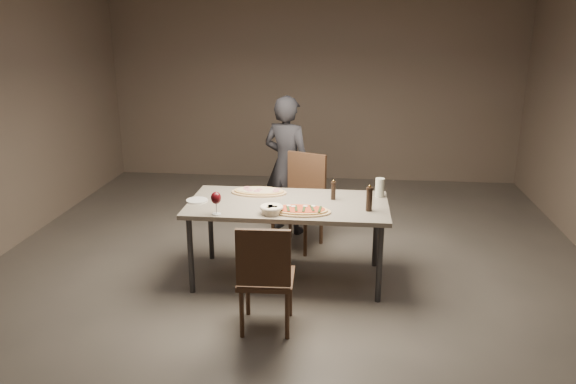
# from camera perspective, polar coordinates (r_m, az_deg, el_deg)

# --- Properties ---
(room) EXTENTS (7.00, 7.00, 7.00)m
(room) POSITION_cam_1_polar(r_m,az_deg,el_deg) (4.90, 0.00, 6.15)
(room) COLOR #5F5952
(room) RESTS_ON ground
(dining_table) EXTENTS (1.80, 0.90, 0.75)m
(dining_table) POSITION_cam_1_polar(r_m,az_deg,el_deg) (5.09, 0.00, -1.69)
(dining_table) COLOR gray
(dining_table) RESTS_ON ground
(zucchini_pizza) EXTENTS (0.53, 0.29, 0.05)m
(zucchini_pizza) POSITION_cam_1_polar(r_m,az_deg,el_deg) (4.82, 1.24, -1.87)
(zucchini_pizza) COLOR tan
(zucchini_pizza) RESTS_ON dining_table
(ham_pizza) EXTENTS (0.53, 0.29, 0.04)m
(ham_pizza) POSITION_cam_1_polar(r_m,az_deg,el_deg) (5.34, -2.96, 0.05)
(ham_pizza) COLOR tan
(ham_pizza) RESTS_ON dining_table
(bread_basket) EXTENTS (0.20, 0.20, 0.07)m
(bread_basket) POSITION_cam_1_polar(r_m,az_deg,el_deg) (4.77, -1.69, -1.73)
(bread_basket) COLOR beige
(bread_basket) RESTS_ON dining_table
(oil_dish) EXTENTS (0.12, 0.12, 0.01)m
(oil_dish) POSITION_cam_1_polar(r_m,az_deg,el_deg) (4.82, 2.34, -2.00)
(oil_dish) COLOR white
(oil_dish) RESTS_ON dining_table
(pepper_mill_left) EXTENTS (0.05, 0.05, 0.19)m
(pepper_mill_left) POSITION_cam_1_polar(r_m,az_deg,el_deg) (5.15, 4.63, 0.18)
(pepper_mill_left) COLOR black
(pepper_mill_left) RESTS_ON dining_table
(pepper_mill_right) EXTENTS (0.06, 0.06, 0.23)m
(pepper_mill_right) POSITION_cam_1_polar(r_m,az_deg,el_deg) (4.87, 8.25, -0.67)
(pepper_mill_right) COLOR black
(pepper_mill_right) RESTS_ON dining_table
(carafe) EXTENTS (0.08, 0.08, 0.18)m
(carafe) POSITION_cam_1_polar(r_m,az_deg,el_deg) (5.28, 9.30, 0.45)
(carafe) COLOR silver
(carafe) RESTS_ON dining_table
(wine_glass) EXTENTS (0.09, 0.09, 0.20)m
(wine_glass) POSITION_cam_1_polar(r_m,az_deg,el_deg) (4.76, -7.33, -0.68)
(wine_glass) COLOR silver
(wine_glass) RESTS_ON dining_table
(side_plate) EXTENTS (0.20, 0.20, 0.01)m
(side_plate) POSITION_cam_1_polar(r_m,az_deg,el_deg) (5.17, -9.23, -0.84)
(side_plate) COLOR white
(side_plate) RESTS_ON dining_table
(chair_near) EXTENTS (0.44, 0.44, 0.90)m
(chair_near) POSITION_cam_1_polar(r_m,az_deg,el_deg) (4.29, -2.34, -8.22)
(chair_near) COLOR #422B1C
(chair_near) RESTS_ON ground
(chair_far) EXTENTS (0.61, 0.61, 0.98)m
(chair_far) POSITION_cam_1_polar(r_m,az_deg,el_deg) (5.94, 1.39, -0.31)
(chair_far) COLOR #422B1C
(chair_far) RESTS_ON ground
(diner) EXTENTS (0.67, 0.57, 1.55)m
(diner) POSITION_cam_1_polar(r_m,az_deg,el_deg) (6.26, -0.10, 2.76)
(diner) COLOR black
(diner) RESTS_ON ground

